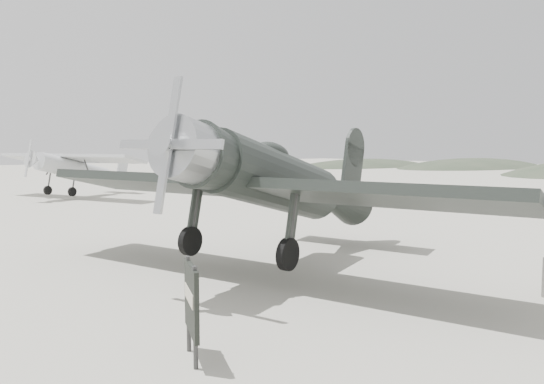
# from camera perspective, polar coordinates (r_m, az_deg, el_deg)

# --- Properties ---
(ground) EXTENTS (160.00, 160.00, 0.00)m
(ground) POSITION_cam_1_polar(r_m,az_deg,el_deg) (18.25, -0.40, -5.01)
(ground) COLOR #9D998B
(ground) RESTS_ON ground
(hill_east_north) EXTENTS (36.00, 18.00, 6.00)m
(hill_east_north) POSITION_cam_1_polar(r_m,az_deg,el_deg) (82.70, 20.85, 2.50)
(hill_east_north) COLOR #2F3A2A
(hill_east_north) RESTS_ON ground
(hill_northeast) EXTENTS (32.00, 16.00, 5.20)m
(hill_northeast) POSITION_cam_1_polar(r_m,az_deg,el_deg) (81.69, 9.96, 2.73)
(hill_northeast) COLOR #2F3A2A
(hill_northeast) RESTS_ON ground
(lowwing_monoplane) EXTENTS (9.33, 12.80, 4.15)m
(lowwing_monoplane) POSITION_cam_1_polar(r_m,az_deg,el_deg) (13.85, 1.09, 0.92)
(lowwing_monoplane) COLOR black
(lowwing_monoplane) RESTS_ON ground
(highwing_monoplane) EXTENTS (7.88, 10.55, 3.05)m
(highwing_monoplane) POSITION_cam_1_polar(r_m,az_deg,el_deg) (34.74, -20.16, 2.63)
(highwing_monoplane) COLOR #A9ACAE
(highwing_monoplane) RESTS_ON ground
(sign_board) EXTENTS (0.45, 0.99, 1.49)m
(sign_board) POSITION_cam_1_polar(r_m,az_deg,el_deg) (8.07, -8.65, -11.52)
(sign_board) COLOR #333333
(sign_board) RESTS_ON ground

